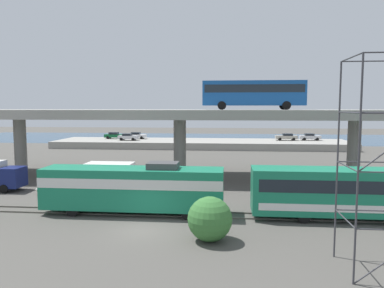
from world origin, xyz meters
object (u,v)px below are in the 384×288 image
Objects in this scene: parked_car_0 at (286,137)px; parked_car_2 at (128,137)px; scaffolding_tower at (382,159)px; parked_car_1 at (310,137)px; service_truck_west at (119,177)px; parked_car_4 at (137,135)px; transit_bus_on_overpass at (254,92)px; train_locomotive at (124,186)px; parked_car_3 at (115,135)px.

parked_car_2 is at bearing 5.81° from parked_car_0.
scaffolding_tower is 63.63m from parked_car_1.
scaffolding_tower is (18.56, -16.07, 4.27)m from service_truck_west.
scaffolding_tower reaches higher than parked_car_4.
service_truck_west reaches higher than parked_car_2.
transit_bus_on_overpass is at bearing -111.41° from parked_car_1.
service_truck_west is 44.08m from parked_car_2.
train_locomotive is at bearing -75.09° from parked_car_2.
parked_car_3 is (-4.14, 3.81, 0.00)m from parked_car_2.
parked_car_0 is (23.17, 46.21, 0.56)m from service_truck_west.
service_truck_west is 51.70m from parked_car_0.
train_locomotive is 56.07m from parked_car_3.
scaffolding_tower reaches higher than parked_car_3.
scaffolding_tower is 2.63× the size of parked_car_4.
service_truck_west is at bearing 139.12° from scaffolding_tower.
service_truck_west is at bearing -72.32° from parked_car_3.
train_locomotive is 55.00m from parked_car_4.
parked_car_0 is 38.02m from parked_car_3.
parked_car_1 and parked_car_2 have the same top height.
parked_car_0 is (4.61, 62.28, -3.70)m from scaffolding_tower.
parked_car_4 is (-38.03, 0.13, -0.00)m from parked_car_1.
parked_car_4 is (-33.02, 0.64, -0.00)m from parked_car_0.
parked_car_2 is at bearing -75.09° from train_locomotive.
parked_car_2 is (-38.88, -3.96, -0.00)m from parked_car_1.
transit_bus_on_overpass is 2.59× the size of parked_car_0.
parked_car_0 is at bearing 63.37° from service_truck_west.
scaffolding_tower is (4.85, -25.89, -4.38)m from transit_bus_on_overpass.
parked_car_3 is at bearing -0.55° from parked_car_0.
service_truck_west is at bearing -144.39° from transit_bus_on_overpass.
parked_car_0 is 33.03m from parked_car_4.
train_locomotive is at bearing -124.12° from transit_bus_on_overpass.
train_locomotive reaches higher than parked_car_0.
parked_car_0 is at bearing -174.21° from parked_car_1.
scaffolding_tower is at bearing -63.56° from parked_car_2.
parked_car_3 is at bearing 107.68° from service_truck_west.
parked_car_2 is at bearing -42.63° from parked_car_3.
transit_bus_on_overpass is at bearing 75.43° from parked_car_0.
transit_bus_on_overpass reaches higher than parked_car_3.
parked_car_2 is 0.93× the size of parked_car_3.
parked_car_1 is at bearing 81.29° from scaffolding_tower.
service_truck_west reaches higher than parked_car_1.
transit_bus_on_overpass reaches higher than parked_car_2.
parked_car_1 is (14.47, 36.90, -8.08)m from transit_bus_on_overpass.
parked_car_4 is at bearing -77.04° from train_locomotive.
parked_car_0 and parked_car_4 have the same top height.
parked_car_1 is (5.01, 0.51, -0.00)m from parked_car_0.
parked_car_3 is (-33.40, 62.64, -3.71)m from scaffolding_tower.
scaffolding_tower is at bearing -65.70° from parked_car_4.
scaffolding_tower is at bearing -79.39° from transit_bus_on_overpass.
service_truck_west is at bearing -78.13° from parked_car_4.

